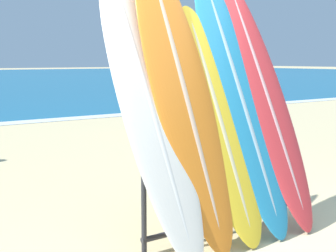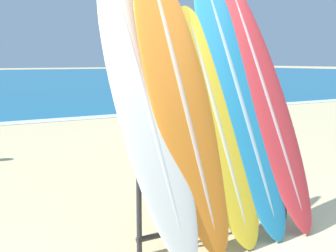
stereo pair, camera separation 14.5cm
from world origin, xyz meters
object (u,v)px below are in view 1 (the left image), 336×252
object	(u,v)px
surfboard_slot_1	(181,89)
surfboard_slot_3	(239,96)
surfboard_slot_2	(218,120)
surfboard_slot_4	(264,95)
surfboard_rack	(223,183)
surfboard_slot_0	(148,100)
person_mid_beach	(132,85)

from	to	relation	value
surfboard_slot_1	surfboard_slot_3	bearing A→B (deg)	-1.77
surfboard_slot_2	surfboard_slot_4	size ratio (longest dim) A/B	0.85
surfboard_rack	surfboard_slot_3	bearing A→B (deg)	25.82
surfboard_rack	surfboard_slot_0	bearing A→B (deg)	164.76
surfboard_slot_0	surfboard_slot_3	size ratio (longest dim) A/B	1.00
surfboard_rack	person_mid_beach	world-z (taller)	person_mid_beach
surfboard_slot_3	surfboard_slot_2	bearing A→B (deg)	-164.47
surfboard_slot_1	surfboard_slot_2	xyz separation A→B (m)	(0.30, -0.10, -0.25)
surfboard_rack	person_mid_beach	bearing A→B (deg)	68.02
surfboard_slot_3	person_mid_beach	bearing A→B (deg)	70.47
surfboard_slot_3	surfboard_slot_4	distance (m)	0.30
surfboard_slot_1	surfboard_slot_4	size ratio (longest dim) A/B	1.07
person_mid_beach	surfboard_slot_2	bearing A→B (deg)	17.07
surfboard_slot_4	surfboard_slot_3	bearing A→B (deg)	179.31
surfboard_slot_0	surfboard_slot_4	world-z (taller)	surfboard_slot_0
surfboard_slot_0	surfboard_slot_3	world-z (taller)	surfboard_slot_0
surfboard_rack	surfboard_slot_1	xyz separation A→B (m)	(-0.31, 0.16, 0.78)
surfboard_rack	surfboard_slot_1	bearing A→B (deg)	152.81
surfboard_slot_2	surfboard_slot_4	distance (m)	0.63
surfboard_slot_4	person_mid_beach	xyz separation A→B (m)	(1.40, 4.79, -0.17)
surfboard_slot_0	surfboard_slot_3	distance (m)	0.91
surfboard_slot_0	surfboard_slot_3	bearing A→B (deg)	-1.74
surfboard_slot_2	person_mid_beach	distance (m)	5.26
surfboard_rack	surfboard_slot_4	xyz separation A→B (m)	(0.59, 0.14, 0.70)
surfboard_rack	surfboard_slot_0	world-z (taller)	surfboard_slot_0
surfboard_slot_2	surfboard_slot_3	bearing A→B (deg)	15.53
surfboard_rack	surfboard_slot_1	size ratio (longest dim) A/B	0.64
surfboard_rack	surfboard_slot_0	distance (m)	0.95
surfboard_slot_4	person_mid_beach	size ratio (longest dim) A/B	1.28
surfboard_slot_0	surfboard_slot_3	xyz separation A→B (m)	(0.91, -0.03, -0.00)
surfboard_slot_0	surfboard_slot_1	world-z (taller)	surfboard_slot_1
surfboard_slot_3	surfboard_slot_4	size ratio (longest dim) A/B	1.00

